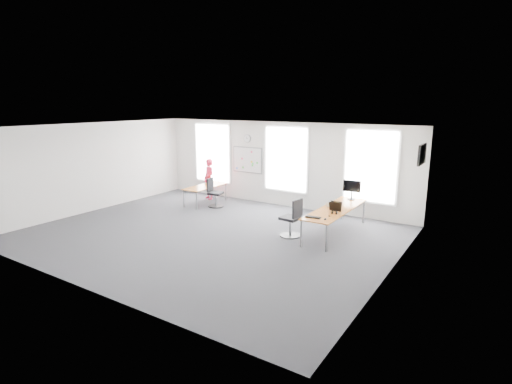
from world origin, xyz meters
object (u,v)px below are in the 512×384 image
Objects in this scene: chair_left at (214,194)px; monitor at (352,188)px; headphones at (334,213)px; chair_right at (292,220)px; person at (209,179)px; desk_right at (336,210)px; keyboard at (313,217)px; desk_left at (205,187)px.

chair_left is 1.71× the size of monitor.
monitor is (-0.18, 1.83, 0.32)m from headphones.
chair_right is 0.69× the size of person.
person is at bearing 163.38° from headphones.
desk_right is 1.20m from keyboard.
desk_right is at bearing 76.38° from keyboard.
keyboard is at bearing 72.90° from chair_right.
keyboard is (4.65, -1.74, 0.30)m from chair_left.
chair_right is 2.40m from monitor.
desk_left is 0.73m from person.
chair_left is at bearing -19.24° from person.
monitor is (5.69, -0.10, 0.33)m from person.
chair_left is at bearing -18.18° from desk_left.
headphones is (0.34, 0.61, 0.03)m from keyboard.
desk_left is at bearing 59.77° from chair_left.
desk_left is 0.60m from chair_left.
headphones is at bearing 110.62° from chair_right.
keyboard is (5.53, -2.55, -0.03)m from person.
keyboard is at bearing -122.57° from chair_left.
person is 9.66× the size of headphones.
chair_right is at bearing -163.12° from headphones.
chair_left is at bearing -104.77° from chair_right.
desk_left is at bearing -177.07° from monitor.
monitor is (0.00, 1.25, 0.41)m from desk_right.
chair_left is at bearing 168.87° from headphones.
headphones is 0.27× the size of monitor.
person reaches higher than chair_right.
desk_right is at bearing -7.76° from desk_left.
keyboard is at bearing -1.62° from person.
chair_left is at bearing -174.30° from monitor.
desk_left is 11.13× the size of headphones.
desk_right is at bearing 139.30° from chair_right.
desk_right is 5.08× the size of monitor.
headphones is at bearing -72.59° from desk_right.
chair_right reaches higher than keyboard.
headphones is (0.18, -0.58, 0.09)m from desk_right.
desk_right is 2.83× the size of chair_right.
headphones is 1.87m from monitor.
keyboard is at bearing -117.21° from headphones.
chair_right is 5.28m from person.
monitor is at bearing 89.95° from desk_right.
chair_right is at bearing -136.06° from desk_right.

